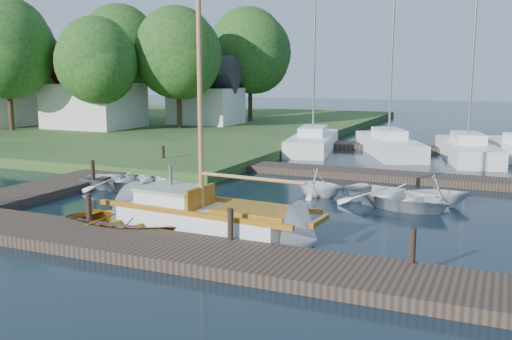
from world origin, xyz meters
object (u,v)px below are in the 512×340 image
at_px(tree_1, 7,49).
at_px(tree_7, 250,51).
at_px(mooring_post_5, 163,154).
at_px(tender_c, 396,194).
at_px(mooring_post_4, 93,170).
at_px(house_a, 94,94).
at_px(marina_boat_1, 389,144).
at_px(mooring_post_3, 412,245).
at_px(mooring_post_1, 89,207).
at_px(tree_4, 121,50).
at_px(marina_boat_2, 467,149).
at_px(tender_a, 129,178).
at_px(tree_2, 97,61).
at_px(dinghy, 124,218).
at_px(house_c, 206,97).
at_px(sailboat, 213,221).
at_px(tree_5, 30,62).
at_px(tree_3, 179,54).
at_px(tender_b, 319,181).
at_px(tender_d, 438,189).
at_px(marina_boat_0, 313,141).
at_px(mooring_post_2, 231,224).

distance_m(tree_1, tree_7, 18.44).
height_order(mooring_post_5, tender_c, mooring_post_5).
relative_size(mooring_post_4, house_a, 0.13).
bearing_deg(marina_boat_1, mooring_post_3, 167.41).
xyz_separation_m(mooring_post_1, mooring_post_4, (-4.00, 5.00, 0.00)).
relative_size(mooring_post_5, tree_4, 0.08).
distance_m(mooring_post_1, marina_boat_2, 20.83).
height_order(mooring_post_4, marina_boat_2, marina_boat_2).
relative_size(mooring_post_3, house_a, 0.13).
relative_size(house_a, tree_7, 0.67).
height_order(tender_a, tree_2, tree_2).
relative_size(tender_a, marina_boat_1, 0.41).
bearing_deg(marina_boat_2, tree_1, 79.03).
bearing_deg(dinghy, mooring_post_3, -89.29).
bearing_deg(house_c, marina_boat_1, -25.91).
bearing_deg(sailboat, tree_4, 135.31).
height_order(tree_2, tree_5, tree_5).
distance_m(tender_c, tree_3, 25.24).
distance_m(tender_b, tender_c, 2.93).
bearing_deg(tree_4, tender_a, -52.81).
distance_m(mooring_post_4, house_a, 20.74).
bearing_deg(mooring_post_1, sailboat, 21.21).
distance_m(sailboat, tender_d, 8.08).
height_order(mooring_post_5, tree_1, tree_1).
bearing_deg(dinghy, marina_boat_0, 4.96).
xyz_separation_m(mooring_post_4, marina_boat_1, (8.77, 14.34, -0.14)).
bearing_deg(tree_4, house_c, -0.36).
bearing_deg(tender_d, house_a, 44.49).
bearing_deg(marina_boat_2, tender_c, 158.64).
bearing_deg(house_a, tender_b, -32.73).
relative_size(tender_b, tree_1, 0.23).
relative_size(tender_b, tender_c, 0.52).
relative_size(mooring_post_2, tree_1, 0.09).
bearing_deg(mooring_post_1, house_a, 128.99).
distance_m(dinghy, tender_c, 9.07).
relative_size(dinghy, house_a, 0.57).
distance_m(mooring_post_2, tree_7, 34.30).
xyz_separation_m(mooring_post_3, tree_2, (-24.00, 19.05, 4.55)).
distance_m(mooring_post_5, tree_3, 15.66).
bearing_deg(mooring_post_4, marina_boat_1, 58.55).
relative_size(tender_a, tender_d, 1.74).
bearing_deg(tree_4, marina_boat_2, -16.42).
distance_m(dinghy, tree_4, 33.79).
height_order(tender_d, marina_boat_0, marina_boat_0).
bearing_deg(tree_5, marina_boat_0, -12.50).
distance_m(mooring_post_3, tender_d, 7.26).
xyz_separation_m(tender_b, tree_3, (-15.56, 15.91, 5.25)).
relative_size(mooring_post_1, tender_a, 0.21).
bearing_deg(tree_4, tree_5, -165.96).
relative_size(mooring_post_3, tree_3, 0.09).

